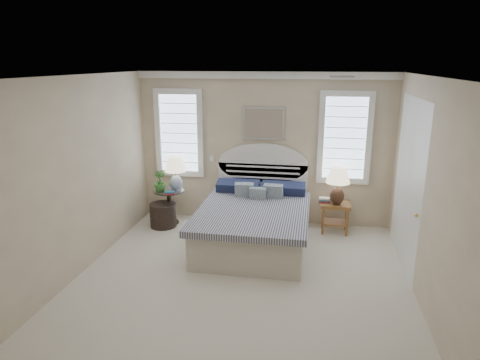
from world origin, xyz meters
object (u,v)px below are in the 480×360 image
Objects in this scene: bed at (255,220)px; floor_pot at (163,215)px; nightstand_right at (335,211)px; lamp_left at (176,170)px; lamp_right at (338,182)px; side_table_left at (169,203)px.

floor_pot is at bearing 166.05° from bed.
nightstand_right is at bearing 28.03° from bed.
lamp_right is (2.82, 0.03, -0.08)m from lamp_left.
lamp_right reaches higher than floor_pot.
side_table_left is at bearing -178.06° from nightstand_right.
lamp_right reaches higher than side_table_left.
bed is at bearing -13.95° from floor_pot.
lamp_left is at bearing -179.29° from lamp_right.
bed is 4.29× the size of nightstand_right.
lamp_left is at bearing -178.12° from nightstand_right.
side_table_left is 1.01× the size of lamp_left.
bed reaches higher than nightstand_right.
side_table_left is 2.95m from nightstand_right.
bed is 4.87× the size of floor_pot.
side_table_left reaches higher than floor_pot.
floor_pot is (-0.07, -0.17, -0.17)m from side_table_left.
nightstand_right is at bearing 99.08° from lamp_right.
bed is 1.75m from side_table_left.
bed is at bearing -19.74° from side_table_left.
floor_pot is 3.12m from lamp_right.
side_table_left is at bearing -179.17° from lamp_right.
lamp_right is at bearing 0.83° from side_table_left.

